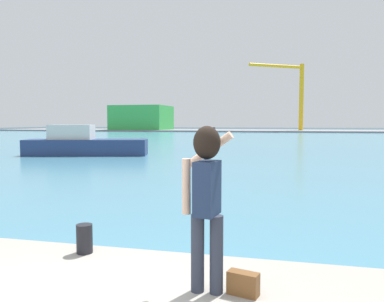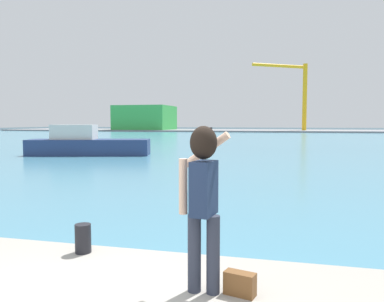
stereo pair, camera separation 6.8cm
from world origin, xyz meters
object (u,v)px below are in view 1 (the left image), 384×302
Objects in this scene: harbor_bollard at (84,239)px; warehouse_left at (142,118)px; port_crane at (294,88)px; person_photographer at (206,191)px; boat_moored at (84,144)px; handbag at (243,284)px.

harbor_bollard is 0.03× the size of warehouse_left.
warehouse_left is at bearing 177.68° from port_crane.
boat_moored is at bearing 40.61° from person_photographer.
boat_moored is (-10.66, 19.19, 0.07)m from harbor_bollard.
boat_moored is 0.63× the size of warehouse_left.
port_crane reaches higher than handbag.
person_photographer is at bearing -177.14° from handbag.
port_crane is at bearing 62.43° from boat_moored.
person_photographer is 95.91m from warehouse_left.
person_photographer is 0.21× the size of boat_moored.
harbor_bollard is at bearing -75.79° from boat_moored.
handbag is 23.77m from boat_moored.
warehouse_left is at bearing 92.81° from boat_moored.
port_crane is at bearing 88.40° from handbag.
warehouse_left is (-32.75, 88.63, 2.69)m from harbor_bollard.
harbor_bollard is 0.03× the size of port_crane.
warehouse_left is 0.88× the size of port_crane.
boat_moored is at bearing -102.73° from port_crane.
handbag is at bearing -91.60° from port_crane.
harbor_bollard is at bearing 75.03° from person_photographer.
harbor_bollard is at bearing -69.72° from warehouse_left.
handbag is at bearing -72.01° from boat_moored.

